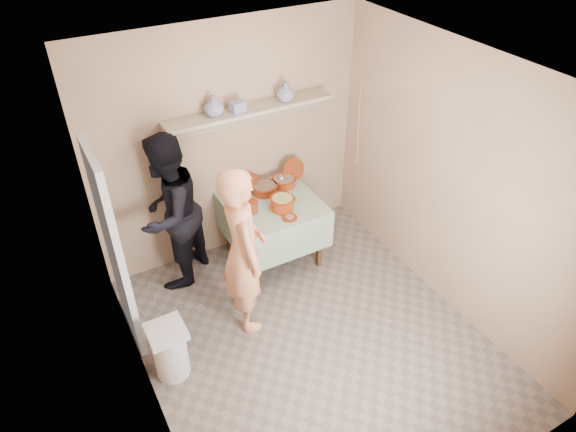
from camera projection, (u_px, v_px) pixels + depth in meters
ground at (312, 340)px, 4.94m from camera, size 3.50×3.50×0.00m
tile_panel at (115, 253)px, 4.45m from camera, size 0.06×0.70×2.00m
plate_stack_a at (231, 189)px, 5.51m from camera, size 0.15×0.15×0.20m
plate_stack_b at (251, 183)px, 5.63m from camera, size 0.15×0.15×0.18m
bowl_stack at (251, 206)px, 5.31m from camera, size 0.14×0.14×0.14m
empty_bowl at (242, 202)px, 5.45m from camera, size 0.16×0.16×0.05m
propped_lid at (293, 170)px, 5.80m from camera, size 0.27×0.08×0.27m
vase_right at (286, 92)px, 5.23m from camera, size 0.25×0.25×0.20m
vase_left at (214, 106)px, 4.95m from camera, size 0.24×0.24×0.21m
ceramic_box at (237, 107)px, 5.04m from camera, size 0.17×0.13×0.10m
person_cook at (243, 251)px, 4.68m from camera, size 0.52×0.69×1.73m
person_helper at (169, 213)px, 5.16m from camera, size 1.06×1.04×1.72m
room_shell at (318, 203)px, 3.99m from camera, size 3.04×3.54×2.62m
serving_table at (272, 211)px, 5.56m from camera, size 0.97×0.97×0.76m
cazuela_meat_a at (264, 188)px, 5.61m from camera, size 0.30×0.30×0.10m
cazuela_meat_b at (284, 181)px, 5.72m from camera, size 0.28×0.28×0.10m
ladle at (282, 178)px, 5.67m from camera, size 0.08×0.26×0.19m
cazuela_rice at (282, 202)px, 5.34m from camera, size 0.33×0.25×0.14m
front_plate at (290, 217)px, 5.25m from camera, size 0.16×0.16×0.03m
wall_shelf at (249, 111)px, 5.20m from camera, size 1.80×0.25×0.21m
trash_bin at (170, 351)px, 4.48m from camera, size 0.32×0.32×0.56m
electrical_cord at (358, 128)px, 5.82m from camera, size 0.01×0.05×0.90m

